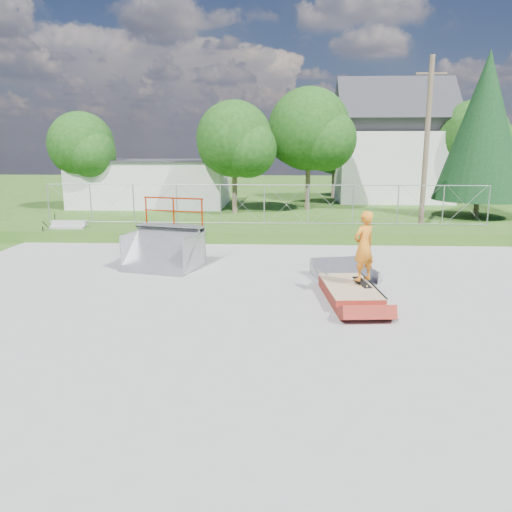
{
  "coord_description": "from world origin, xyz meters",
  "views": [
    {
      "loc": [
        0.65,
        -12.08,
        3.94
      ],
      "look_at": [
        0.06,
        0.9,
        1.1
      ],
      "focal_mm": 35.0,
      "sensor_mm": 36.0,
      "label": 1
    }
  ],
  "objects": [
    {
      "name": "ground",
      "position": [
        0.0,
        0.0,
        0.0
      ],
      "size": [
        120.0,
        120.0,
        0.0
      ],
      "primitive_type": "plane",
      "color": "#325317",
      "rests_on": "ground"
    },
    {
      "name": "concrete_pad",
      "position": [
        0.0,
        0.0,
        0.02
      ],
      "size": [
        20.0,
        16.0,
        0.04
      ],
      "primitive_type": "cube",
      "color": "#989896",
      "rests_on": "ground"
    },
    {
      "name": "grass_berm",
      "position": [
        0.0,
        9.5,
        0.25
      ],
      "size": [
        24.0,
        3.0,
        0.5
      ],
      "primitive_type": "cube",
      "color": "#325317",
      "rests_on": "ground"
    },
    {
      "name": "grind_box",
      "position": [
        2.55,
        0.7,
        0.19
      ],
      "size": [
        1.47,
        2.68,
        0.38
      ],
      "rotation": [
        0.0,
        0.0,
        0.09
      ],
      "color": "maroon",
      "rests_on": "concrete_pad"
    },
    {
      "name": "quarter_pipe",
      "position": [
        -3.15,
        3.75,
        1.14
      ],
      "size": [
        2.7,
        2.45,
        2.28
      ],
      "primitive_type": null,
      "rotation": [
        0.0,
        0.0,
        -0.26
      ],
      "color": "gray",
      "rests_on": "concrete_pad"
    },
    {
      "name": "flat_bank_ramp",
      "position": [
        2.64,
        2.64,
        0.25
      ],
      "size": [
        1.99,
        2.07,
        0.5
      ],
      "primitive_type": null,
      "rotation": [
        0.0,
        0.0,
        0.24
      ],
      "color": "gray",
      "rests_on": "concrete_pad"
    },
    {
      "name": "skateboard",
      "position": [
        2.89,
        0.78,
        0.43
      ],
      "size": [
        0.44,
        0.82,
        0.13
      ],
      "primitive_type": "cube",
      "rotation": [
        0.14,
        0.0,
        0.3
      ],
      "color": "black",
      "rests_on": "grind_box"
    },
    {
      "name": "skater",
      "position": [
        2.89,
        0.78,
        1.35
      ],
      "size": [
        0.8,
        0.75,
        1.84
      ],
      "primitive_type": "imported",
      "rotation": [
        0.0,
        0.0,
        3.78
      ],
      "color": "orange",
      "rests_on": "grind_box"
    },
    {
      "name": "concrete_stairs",
      "position": [
        -8.5,
        8.7,
        0.4
      ],
      "size": [
        1.5,
        1.6,
        0.8
      ],
      "primitive_type": null,
      "color": "#989896",
      "rests_on": "ground"
    },
    {
      "name": "chain_link_fence",
      "position": [
        0.0,
        10.5,
        1.4
      ],
      "size": [
        20.0,
        0.06,
        1.8
      ],
      "primitive_type": null,
      "color": "#96979E",
      "rests_on": "grass_berm"
    },
    {
      "name": "utility_building_flat",
      "position": [
        -8.0,
        22.0,
        1.5
      ],
      "size": [
        10.0,
        6.0,
        3.0
      ],
      "primitive_type": "cube",
      "color": "silver",
      "rests_on": "ground"
    },
    {
      "name": "gable_house",
      "position": [
        9.0,
        26.0,
        3.84
      ],
      "size": [
        8.4,
        6.08,
        8.94
      ],
      "color": "silver",
      "rests_on": "ground"
    },
    {
      "name": "utility_pole",
      "position": [
        7.5,
        12.0,
        4.0
      ],
      "size": [
        0.24,
        0.24,
        8.0
      ],
      "primitive_type": "cylinder",
      "color": "brown",
      "rests_on": "ground"
    },
    {
      "name": "tree_left_near",
      "position": [
        -1.75,
        17.83,
        4.24
      ],
      "size": [
        4.76,
        4.48,
        6.65
      ],
      "color": "brown",
      "rests_on": "ground"
    },
    {
      "name": "tree_center",
      "position": [
        2.78,
        19.81,
        4.85
      ],
      "size": [
        5.44,
        5.12,
        7.6
      ],
      "color": "brown",
      "rests_on": "ground"
    },
    {
      "name": "tree_left_far",
      "position": [
        -11.77,
        19.85,
        3.94
      ],
      "size": [
        4.42,
        4.16,
        6.18
      ],
      "color": "brown",
      "rests_on": "ground"
    },
    {
      "name": "tree_right_far",
      "position": [
        14.27,
        23.82,
        4.54
      ],
      "size": [
        5.1,
        4.8,
        7.12
      ],
      "color": "brown",
      "rests_on": "ground"
    },
    {
      "name": "tree_back_mid",
      "position": [
        5.21,
        27.86,
        3.63
      ],
      "size": [
        4.08,
        3.84,
        5.7
      ],
      "color": "brown",
      "rests_on": "ground"
    },
    {
      "name": "conifer_tree",
      "position": [
        12.0,
        17.0,
        5.05
      ],
      "size": [
        5.04,
        5.04,
        9.1
      ],
      "color": "brown",
      "rests_on": "ground"
    }
  ]
}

